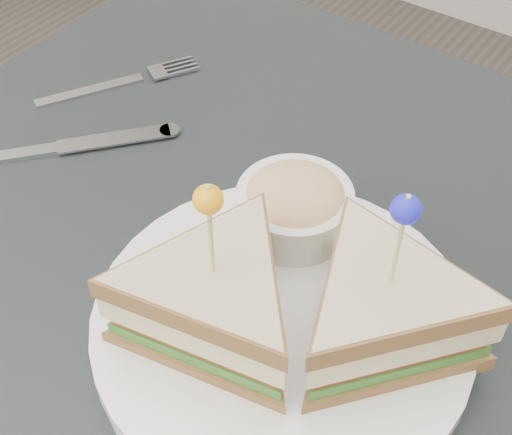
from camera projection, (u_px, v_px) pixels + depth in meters
The scene contains 4 objects.
table at pixel (241, 311), 0.68m from camera, with size 0.80×0.80×0.75m.
plate_meal at pixel (294, 299), 0.53m from camera, with size 0.38×0.38×0.18m.
cutlery_fork at pixel (126, 81), 0.80m from camera, with size 0.11×0.17×0.01m.
cutlery_knife at pixel (67, 147), 0.72m from camera, with size 0.15×0.17×0.01m.
Camera 1 is at (0.25, -0.32, 1.22)m, focal length 50.00 mm.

